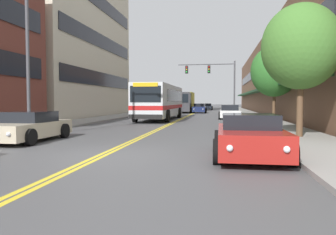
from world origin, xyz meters
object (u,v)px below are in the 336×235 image
(box_truck, at_px, (184,102))
(street_lamp_left_near, at_px, (33,21))
(car_white_parked_right_mid, at_px, (230,112))
(car_silver_parked_left_far, at_px, (161,108))
(car_navy_moving_second, at_px, (199,108))
(car_champagne_parked_left_mid, at_px, (28,127))
(street_tree_right_near, at_px, (301,47))
(fire_hydrant, at_px, (264,121))
(car_slate_blue_moving_lead, at_px, (207,107))
(car_red_parked_right_foreground, at_px, (250,137))
(street_tree_right_mid, at_px, (274,71))
(traffic_signal_mast, at_px, (215,76))
(city_bus, at_px, (161,100))

(box_truck, distance_m, street_lamp_left_near, 32.96)
(car_white_parked_right_mid, bearing_deg, street_lamp_left_near, -119.18)
(car_silver_parked_left_far, relative_size, car_white_parked_right_mid, 0.91)
(car_navy_moving_second, distance_m, street_lamp_left_near, 32.27)
(car_champagne_parked_left_mid, bearing_deg, car_white_parked_right_mid, 64.91)
(car_champagne_parked_left_mid, height_order, street_tree_right_near, street_tree_right_near)
(car_silver_parked_left_far, distance_m, fire_hydrant, 26.22)
(car_white_parked_right_mid, relative_size, street_lamp_left_near, 0.50)
(car_slate_blue_moving_lead, bearing_deg, car_red_parked_right_foreground, -86.47)
(car_slate_blue_moving_lead, height_order, street_tree_right_mid, street_tree_right_mid)
(car_silver_parked_left_far, distance_m, street_tree_right_mid, 21.25)
(car_silver_parked_left_far, bearing_deg, car_white_parked_right_mid, -53.73)
(car_white_parked_right_mid, distance_m, box_truck, 16.82)
(car_slate_blue_moving_lead, relative_size, car_navy_moving_second, 1.13)
(car_navy_moving_second, xyz_separation_m, street_tree_right_mid, (6.80, -20.06, 3.25))
(car_slate_blue_moving_lead, distance_m, car_navy_moving_second, 16.92)
(box_truck, xyz_separation_m, fire_hydrant, (7.54, -27.97, -1.03))
(car_white_parked_right_mid, distance_m, car_slate_blue_moving_lead, 31.61)
(car_champagne_parked_left_mid, distance_m, box_truck, 34.38)
(traffic_signal_mast, bearing_deg, car_silver_parked_left_far, 155.64)
(city_bus, distance_m, car_champagne_parked_left_mid, 16.79)
(street_tree_right_mid, bearing_deg, car_red_parked_right_foreground, -101.29)
(car_champagne_parked_left_mid, height_order, car_slate_blue_moving_lead, car_champagne_parked_left_mid)
(box_truck, relative_size, fire_hydrant, 10.07)
(box_truck, bearing_deg, car_white_parked_right_mid, -68.99)
(car_slate_blue_moving_lead, xyz_separation_m, street_tree_right_mid, (6.36, -36.97, 3.30))
(traffic_signal_mast, bearing_deg, car_navy_moving_second, 110.13)
(car_navy_moving_second, xyz_separation_m, street_tree_right_near, (6.17, -30.84, 3.30))
(car_red_parked_right_foreground, distance_m, car_navy_moving_second, 35.84)
(car_navy_moving_second, bearing_deg, fire_hydrant, -78.95)
(city_bus, height_order, street_tree_right_near, street_tree_right_near)
(car_champagne_parked_left_mid, relative_size, box_truck, 0.56)
(car_slate_blue_moving_lead, xyz_separation_m, traffic_signal_mast, (1.72, -22.82, 4.01))
(city_bus, relative_size, car_red_parked_right_foreground, 2.84)
(car_champagne_parked_left_mid, bearing_deg, street_tree_right_mid, 47.91)
(car_white_parked_right_mid, distance_m, fire_hydrant, 12.38)
(car_navy_moving_second, bearing_deg, box_truck, 153.34)
(box_truck, relative_size, street_tree_right_near, 1.41)
(city_bus, relative_size, fire_hydrant, 15.44)
(city_bus, bearing_deg, fire_hydrant, -53.19)
(city_bus, relative_size, car_champagne_parked_left_mid, 2.74)
(car_red_parked_right_foreground, height_order, traffic_signal_mast, traffic_signal_mast)
(traffic_signal_mast, xyz_separation_m, fire_hydrant, (3.07, -20.91, -4.06))
(car_silver_parked_left_far, height_order, car_white_parked_right_mid, car_silver_parked_left_far)
(car_silver_parked_left_far, height_order, street_lamp_left_near, street_lamp_left_near)
(car_champagne_parked_left_mid, bearing_deg, car_red_parked_right_foreground, -16.36)
(box_truck, height_order, street_lamp_left_near, street_lamp_left_near)
(car_champagne_parked_left_mid, relative_size, street_lamp_left_near, 0.49)
(fire_hydrant, bearing_deg, car_silver_parked_left_far, 112.95)
(street_lamp_left_near, distance_m, street_tree_right_near, 11.98)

